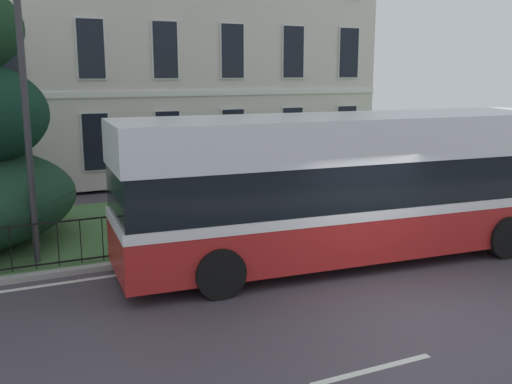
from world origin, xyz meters
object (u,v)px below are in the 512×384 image
(street_lamp_post, at_px, (22,64))
(litter_bin, at_px, (267,209))
(georgian_townhouse, at_px, (158,20))
(single_decker_bus, at_px, (351,185))

(street_lamp_post, distance_m, litter_bin, 6.65)
(street_lamp_post, xyz_separation_m, litter_bin, (5.59, 0.22, -3.61))
(georgian_townhouse, relative_size, street_lamp_post, 2.09)
(street_lamp_post, relative_size, litter_bin, 6.73)
(single_decker_bus, bearing_deg, street_lamp_post, 163.70)
(georgian_townhouse, relative_size, litter_bin, 14.09)
(single_decker_bus, bearing_deg, litter_bin, 110.67)
(street_lamp_post, bearing_deg, single_decker_bus, -20.40)
(litter_bin, bearing_deg, street_lamp_post, -177.76)
(single_decker_bus, distance_m, street_lamp_post, 7.26)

